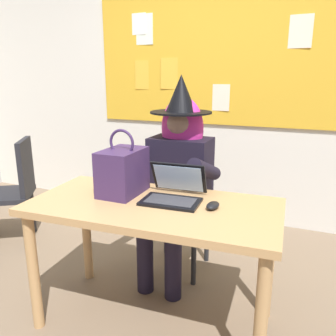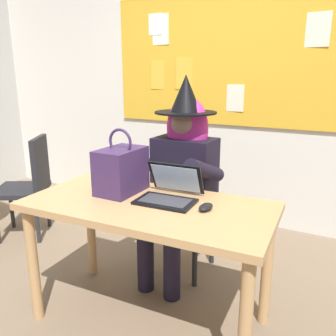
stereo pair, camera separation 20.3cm
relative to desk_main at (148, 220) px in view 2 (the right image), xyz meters
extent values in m
plane|color=#75604C|center=(-0.13, -0.10, -0.64)|extent=(24.00, 24.00, 0.00)
cube|color=silver|center=(-0.13, 1.73, 0.84)|extent=(5.99, 0.10, 2.95)
cube|color=gold|center=(-0.13, 1.67, 0.91)|extent=(2.40, 0.02, 1.20)
cube|color=#F4E0C6|center=(0.57, 1.66, 1.12)|extent=(0.22, 0.02, 0.27)
cube|color=white|center=(-0.93, 1.66, 1.26)|extent=(0.18, 0.01, 0.20)
cube|color=white|center=(-0.86, 1.66, 1.21)|extent=(0.18, 0.01, 0.29)
cube|color=gold|center=(-0.90, 1.66, 0.78)|extent=(0.15, 0.01, 0.28)
cube|color=#F4E0C6|center=(-0.07, 1.66, 0.57)|extent=(0.18, 0.01, 0.25)
cube|color=gold|center=(-0.59, 1.66, 0.79)|extent=(0.19, 0.01, 0.30)
cube|color=tan|center=(0.00, 0.00, 0.08)|extent=(1.38, 0.72, 0.04)
cylinder|color=tan|center=(-0.60, -0.30, -0.29)|extent=(0.06, 0.06, 0.70)
cylinder|color=tan|center=(0.63, -0.23, -0.29)|extent=(0.06, 0.06, 0.70)
cylinder|color=tan|center=(-0.63, 0.23, -0.29)|extent=(0.06, 0.06, 0.70)
cylinder|color=tan|center=(0.60, 0.30, -0.29)|extent=(0.06, 0.06, 0.70)
cube|color=black|center=(-0.08, 0.61, -0.19)|extent=(0.43, 0.43, 0.04)
cube|color=black|center=(-0.08, 0.80, 0.06)|extent=(0.38, 0.05, 0.45)
cylinder|color=#262628|center=(0.09, 0.44, -0.42)|extent=(0.04, 0.04, 0.43)
cylinder|color=#262628|center=(-0.25, 0.43, -0.42)|extent=(0.04, 0.04, 0.43)
cylinder|color=#262628|center=(0.09, 0.78, -0.42)|extent=(0.04, 0.04, 0.43)
cylinder|color=#262628|center=(-0.25, 0.77, -0.42)|extent=(0.04, 0.04, 0.43)
cylinder|color=black|center=(0.02, 0.25, -0.40)|extent=(0.11, 0.11, 0.47)
cylinder|color=black|center=(-0.18, 0.25, -0.40)|extent=(0.11, 0.11, 0.47)
cylinder|color=black|center=(0.02, 0.42, -0.14)|extent=(0.15, 0.42, 0.15)
cylinder|color=black|center=(-0.18, 0.42, -0.14)|extent=(0.15, 0.42, 0.15)
cube|color=black|center=(-0.08, 0.63, 0.09)|extent=(0.42, 0.26, 0.52)
cylinder|color=black|center=(0.17, 0.40, 0.21)|extent=(0.09, 0.46, 0.24)
cylinder|color=black|center=(-0.33, 0.40, 0.21)|extent=(0.09, 0.46, 0.24)
sphere|color=#A37A60|center=(-0.08, 0.63, 0.45)|extent=(0.20, 0.20, 0.20)
ellipsoid|color=#D82D8C|center=(-0.08, 0.66, 0.41)|extent=(0.30, 0.22, 0.44)
cylinder|color=black|center=(-0.08, 0.63, 0.53)|extent=(0.42, 0.42, 0.01)
cone|color=black|center=(-0.08, 0.63, 0.65)|extent=(0.21, 0.21, 0.25)
cube|color=black|center=(0.08, 0.04, 0.11)|extent=(0.33, 0.22, 0.01)
cube|color=#333338|center=(0.08, 0.04, 0.12)|extent=(0.27, 0.16, 0.00)
cube|color=black|center=(0.08, 0.19, 0.21)|extent=(0.32, 0.12, 0.18)
cube|color=#99B7E0|center=(0.08, 0.18, 0.20)|extent=(0.28, 0.10, 0.16)
ellipsoid|color=black|center=(0.32, 0.05, 0.12)|extent=(0.07, 0.11, 0.03)
cube|color=#38234C|center=(-0.23, 0.08, 0.23)|extent=(0.20, 0.30, 0.26)
torus|color=#38234C|center=(-0.23, 0.08, 0.40)|extent=(0.16, 0.02, 0.16)
cube|color=black|center=(-1.59, 0.43, -0.21)|extent=(0.58, 0.58, 0.04)
cube|color=black|center=(-1.43, 0.53, 0.04)|extent=(0.23, 0.34, 0.45)
cylinder|color=#262628|center=(-1.82, 0.49, -0.43)|extent=(0.04, 0.04, 0.41)
cylinder|color=#262628|center=(-1.36, 0.38, -0.43)|extent=(0.04, 0.04, 0.41)
cylinder|color=#262628|center=(-1.54, 0.67, -0.43)|extent=(0.04, 0.04, 0.41)
camera|label=1|loc=(0.74, -1.57, 0.76)|focal=36.72mm
camera|label=2|loc=(0.93, -1.48, 0.76)|focal=36.72mm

